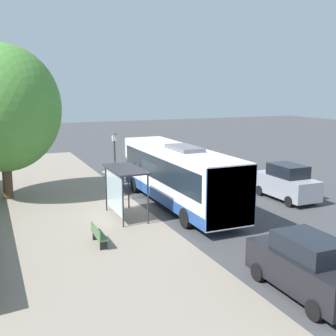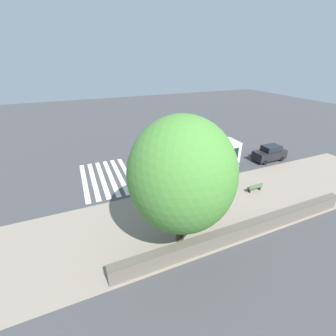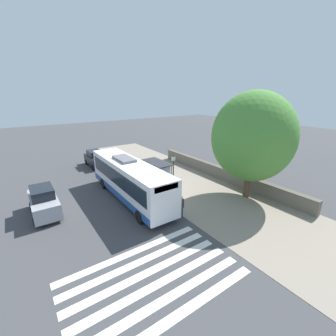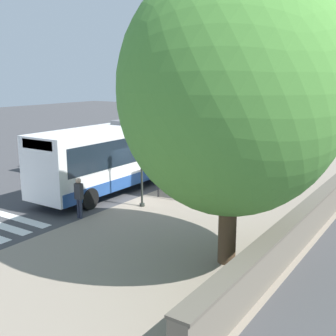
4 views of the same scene
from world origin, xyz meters
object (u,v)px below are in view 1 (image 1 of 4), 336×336
street_lamp_near (115,161)px  parked_car_behind_bus (306,266)px  bus_shelter (123,177)px  shade_tree (2,109)px  bus (178,175)px  bench (98,235)px  pedestrian (121,174)px  parked_car_far_lane (286,183)px

street_lamp_near → parked_car_behind_bus: (2.52, -13.74, -1.50)m
bus_shelter → parked_car_behind_bus: bearing=-73.7°
bus_shelter → shade_tree: (-5.39, 6.55, 3.37)m
bus → bench: (-5.72, -4.20, -1.41)m
street_lamp_near → bus: bearing=-39.6°
street_lamp_near → bench: bearing=-112.3°
pedestrian → shade_tree: bearing=176.1°
street_lamp_near → parked_car_behind_bus: street_lamp_near is taller
bus → parked_car_far_lane: bearing=-10.7°
pedestrian → street_lamp_near: (-1.24, -2.78, 1.43)m
shade_tree → parked_car_far_lane: size_ratio=2.13×
bus_shelter → shade_tree: size_ratio=0.37×
bus → bus_shelter: 3.63m
shade_tree → bus_shelter: bearing=-50.5°
bus_shelter → pedestrian: bus_shelter is taller
bus → shade_tree: (-8.92, 5.74, 3.67)m
bus → bus_shelter: bus is taller
street_lamp_near → shade_tree: size_ratio=0.45×
parked_car_far_lane → bus_shelter: bearing=177.4°
bus_shelter → bench: size_ratio=2.10×
parked_car_behind_bus → bench: bearing=126.6°
shade_tree → parked_car_behind_bus: size_ratio=2.15×
parked_car_far_lane → street_lamp_near: bearing=158.9°
pedestrian → shade_tree: (-7.17, 0.48, 4.50)m
bus_shelter → bench: bearing=-122.9°
bus → street_lamp_near: bearing=140.4°
pedestrian → parked_car_behind_bus: bearing=-85.6°
bus → parked_car_behind_bus: (-0.48, -11.27, -0.90)m
bus → parked_car_behind_bus: 11.32m
bus_shelter → bench: bus_shelter is taller
pedestrian → parked_car_far_lane: 10.70m
pedestrian → shade_tree: size_ratio=0.19×
bus → pedestrian: bus is taller
pedestrian → shade_tree: shade_tree is taller
street_lamp_near → bus_shelter: bearing=-99.3°
bench → parked_car_behind_bus: size_ratio=0.37×
street_lamp_near → shade_tree: shade_tree is taller
bench → street_lamp_near: bearing=67.7°
bus_shelter → pedestrian: bearing=73.7°
bus_shelter → parked_car_far_lane: bearing=-2.6°
parked_car_behind_bus → parked_car_far_lane: size_ratio=0.99×
bus_shelter → parked_car_far_lane: 10.33m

